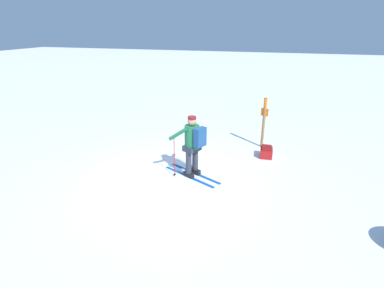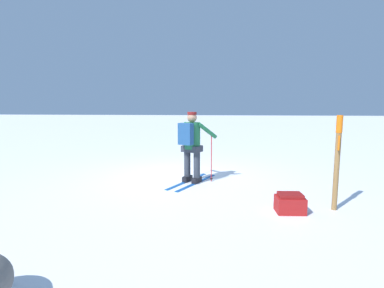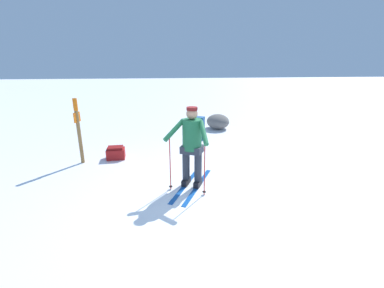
% 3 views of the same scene
% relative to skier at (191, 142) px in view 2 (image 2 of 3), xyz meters
% --- Properties ---
extents(ground_plane, '(80.00, 80.00, 0.00)m').
position_rel_skier_xyz_m(ground_plane, '(-0.47, -0.33, -0.95)').
color(ground_plane, white).
extents(skier, '(1.69, 1.11, 1.63)m').
position_rel_skier_xyz_m(skier, '(0.00, 0.00, 0.00)').
color(skier, '#144C9E').
rests_on(skier, ground_plane).
extents(dropped_backpack, '(0.38, 0.48, 0.33)m').
position_rel_skier_xyz_m(dropped_backpack, '(1.78, 1.82, -0.79)').
color(dropped_backpack, maroon).
rests_on(dropped_backpack, ground_plane).
extents(trail_marker, '(0.24, 0.10, 1.63)m').
position_rel_skier_xyz_m(trail_marker, '(1.58, 2.61, 0.01)').
color(trail_marker, olive).
rests_on(trail_marker, ground_plane).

